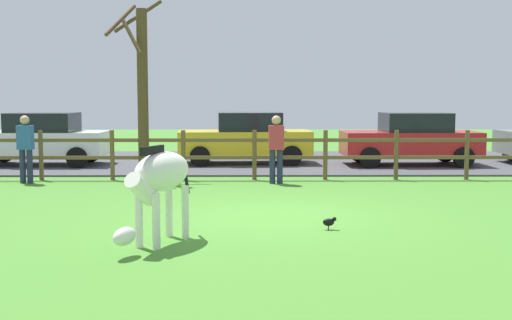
{
  "coord_description": "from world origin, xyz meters",
  "views": [
    {
      "loc": [
        -0.39,
        -11.29,
        2.1
      ],
      "look_at": [
        -0.29,
        1.0,
        0.89
      ],
      "focal_mm": 45.76,
      "sensor_mm": 36.0,
      "label": 1
    }
  ],
  "objects_px": {
    "zebra": "(159,179)",
    "bare_tree": "(141,88)",
    "crow_on_grass": "(329,222)",
    "visitor_right_of_tree": "(276,146)",
    "parked_car_yellow": "(246,137)",
    "parked_car_white": "(40,138)",
    "visitor_left_of_tree": "(26,146)",
    "parked_car_red": "(411,138)"
  },
  "relations": [
    {
      "from": "bare_tree",
      "to": "zebra",
      "type": "distance_m",
      "value": 7.45
    },
    {
      "from": "crow_on_grass",
      "to": "visitor_left_of_tree",
      "type": "distance_m",
      "value": 8.74
    },
    {
      "from": "parked_car_yellow",
      "to": "visitor_left_of_tree",
      "type": "relative_size",
      "value": 2.5
    },
    {
      "from": "parked_car_red",
      "to": "zebra",
      "type": "bearing_deg",
      "value": -120.72
    },
    {
      "from": "zebra",
      "to": "crow_on_grass",
      "type": "height_order",
      "value": "zebra"
    },
    {
      "from": "zebra",
      "to": "visitor_right_of_tree",
      "type": "height_order",
      "value": "visitor_right_of_tree"
    },
    {
      "from": "zebra",
      "to": "parked_car_white",
      "type": "height_order",
      "value": "parked_car_white"
    },
    {
      "from": "parked_car_yellow",
      "to": "parked_car_red",
      "type": "xyz_separation_m",
      "value": [
        4.94,
        -0.49,
        0.0
      ]
    },
    {
      "from": "crow_on_grass",
      "to": "parked_car_red",
      "type": "bearing_deg",
      "value": 69.06
    },
    {
      "from": "zebra",
      "to": "crow_on_grass",
      "type": "bearing_deg",
      "value": 20.84
    },
    {
      "from": "crow_on_grass",
      "to": "parked_car_yellow",
      "type": "height_order",
      "value": "parked_car_yellow"
    },
    {
      "from": "parked_car_yellow",
      "to": "visitor_left_of_tree",
      "type": "height_order",
      "value": "visitor_left_of_tree"
    },
    {
      "from": "bare_tree",
      "to": "visitor_right_of_tree",
      "type": "xyz_separation_m",
      "value": [
        3.33,
        -0.74,
        -1.4
      ]
    },
    {
      "from": "visitor_right_of_tree",
      "to": "bare_tree",
      "type": "bearing_deg",
      "value": 167.51
    },
    {
      "from": "zebra",
      "to": "crow_on_grass",
      "type": "distance_m",
      "value": 2.83
    },
    {
      "from": "zebra",
      "to": "parked_car_white",
      "type": "distance_m",
      "value": 11.46
    },
    {
      "from": "parked_car_yellow",
      "to": "visitor_right_of_tree",
      "type": "bearing_deg",
      "value": -79.88
    },
    {
      "from": "zebra",
      "to": "parked_car_yellow",
      "type": "relative_size",
      "value": 0.44
    },
    {
      "from": "parked_car_yellow",
      "to": "parked_car_red",
      "type": "distance_m",
      "value": 4.97
    },
    {
      "from": "crow_on_grass",
      "to": "visitor_right_of_tree",
      "type": "height_order",
      "value": "visitor_right_of_tree"
    },
    {
      "from": "parked_car_white",
      "to": "visitor_left_of_tree",
      "type": "bearing_deg",
      "value": -76.99
    },
    {
      "from": "zebra",
      "to": "crow_on_grass",
      "type": "relative_size",
      "value": 8.45
    },
    {
      "from": "parked_car_red",
      "to": "parked_car_white",
      "type": "xyz_separation_m",
      "value": [
        -11.09,
        0.07,
        0.0
      ]
    },
    {
      "from": "crow_on_grass",
      "to": "visitor_right_of_tree",
      "type": "relative_size",
      "value": 0.13
    },
    {
      "from": "crow_on_grass",
      "to": "parked_car_red",
      "type": "distance_m",
      "value": 9.95
    },
    {
      "from": "parked_car_yellow",
      "to": "visitor_left_of_tree",
      "type": "distance_m",
      "value": 6.73
    },
    {
      "from": "zebra",
      "to": "visitor_left_of_tree",
      "type": "height_order",
      "value": "visitor_left_of_tree"
    },
    {
      "from": "parked_car_red",
      "to": "visitor_right_of_tree",
      "type": "height_order",
      "value": "visitor_right_of_tree"
    },
    {
      "from": "visitor_right_of_tree",
      "to": "parked_car_red",
      "type": "bearing_deg",
      "value": 42.29
    },
    {
      "from": "bare_tree",
      "to": "parked_car_red",
      "type": "bearing_deg",
      "value": 22.17
    },
    {
      "from": "parked_car_yellow",
      "to": "bare_tree",
      "type": "bearing_deg",
      "value": -125.85
    },
    {
      "from": "zebra",
      "to": "bare_tree",
      "type": "bearing_deg",
      "value": 101.23
    },
    {
      "from": "parked_car_red",
      "to": "parked_car_white",
      "type": "bearing_deg",
      "value": 179.65
    },
    {
      "from": "parked_car_yellow",
      "to": "parked_car_white",
      "type": "bearing_deg",
      "value": -176.06
    },
    {
      "from": "parked_car_white",
      "to": "visitor_right_of_tree",
      "type": "height_order",
      "value": "visitor_right_of_tree"
    },
    {
      "from": "bare_tree",
      "to": "visitor_right_of_tree",
      "type": "height_order",
      "value": "bare_tree"
    },
    {
      "from": "bare_tree",
      "to": "visitor_left_of_tree",
      "type": "xyz_separation_m",
      "value": [
        -2.71,
        -0.62,
        -1.4
      ]
    },
    {
      "from": "parked_car_red",
      "to": "visitor_right_of_tree",
      "type": "bearing_deg",
      "value": -137.71
    },
    {
      "from": "parked_car_white",
      "to": "visitor_left_of_tree",
      "type": "xyz_separation_m",
      "value": [
        0.87,
        -3.75,
        0.06
      ]
    },
    {
      "from": "zebra",
      "to": "visitor_left_of_tree",
      "type": "bearing_deg",
      "value": 122.25
    },
    {
      "from": "bare_tree",
      "to": "parked_car_red",
      "type": "distance_m",
      "value": 8.24
    },
    {
      "from": "crow_on_grass",
      "to": "parked_car_white",
      "type": "bearing_deg",
      "value": 128.9
    }
  ]
}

